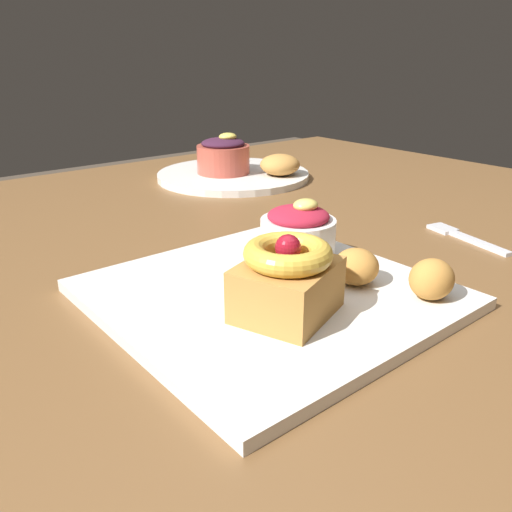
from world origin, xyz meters
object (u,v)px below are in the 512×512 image
at_px(front_plate, 269,294).
at_px(back_plate, 233,175).
at_px(cake_slice, 287,279).
at_px(fritter_front, 356,267).
at_px(back_ramekin, 223,156).
at_px(fritter_middle, 432,279).
at_px(back_pastry, 280,165).
at_px(berry_ramekin, 298,232).
at_px(fork, 462,236).

xyz_separation_m(front_plate, back_plate, (0.29, 0.44, 0.00)).
height_order(cake_slice, fritter_front, cake_slice).
bearing_deg(back_ramekin, cake_slice, -120.72).
xyz_separation_m(fritter_middle, back_ramekin, (0.17, 0.55, 0.01)).
distance_m(fritter_front, back_pastry, 0.48).
bearing_deg(back_pastry, fritter_front, -123.11).
distance_m(berry_ramekin, fritter_middle, 0.16).
bearing_deg(cake_slice, berry_ramekin, 42.32).
bearing_deg(back_pastry, fork, -94.14).
bearing_deg(cake_slice, front_plate, 65.68).
height_order(back_ramekin, back_pastry, back_ramekin).
bearing_deg(fritter_middle, berry_ramekin, 97.50).
xyz_separation_m(front_plate, back_pastry, (0.34, 0.36, 0.03)).
height_order(fritter_front, back_pastry, back_pastry).
bearing_deg(back_plate, back_pastry, -55.12).
bearing_deg(front_plate, fork, -4.39).
bearing_deg(fritter_front, fork, 5.06).
relative_size(fritter_front, back_pastry, 0.60).
bearing_deg(front_plate, back_plate, 56.61).
distance_m(berry_ramekin, fork, 0.24).
xyz_separation_m(fritter_middle, fork, (0.21, 0.09, -0.03)).
bearing_deg(berry_ramekin, fritter_middle, -82.50).
relative_size(cake_slice, back_plate, 0.37).
relative_size(cake_slice, berry_ramekin, 1.26).
xyz_separation_m(berry_ramekin, fritter_front, (-0.01, -0.09, -0.01)).
relative_size(fritter_middle, back_pastry, 0.59).
xyz_separation_m(fritter_front, back_pastry, (0.26, 0.41, 0.00)).
bearing_deg(fritter_front, fritter_middle, -66.84).
height_order(berry_ramekin, back_plate, berry_ramekin).
relative_size(fritter_middle, back_plate, 0.15).
height_order(fritter_middle, back_ramekin, back_ramekin).
bearing_deg(fritter_front, back_ramekin, 68.11).
height_order(fritter_middle, fork, fritter_middle).
height_order(fritter_front, fritter_middle, fritter_middle).
xyz_separation_m(back_plate, back_pastry, (0.05, -0.07, 0.03)).
relative_size(fritter_front, fork, 0.35).
xyz_separation_m(cake_slice, back_ramekin, (0.29, 0.49, -0.00)).
bearing_deg(fork, front_plate, 99.41).
bearing_deg(fritter_middle, fork, 22.55).
bearing_deg(back_plate, front_plate, -123.39).
relative_size(fritter_front, back_plate, 0.16).
bearing_deg(fork, fritter_middle, 126.34).
relative_size(fritter_front, fritter_middle, 1.02).
distance_m(back_ramekin, back_pastry, 0.11).
relative_size(back_ramekin, fork, 0.78).
xyz_separation_m(back_ramekin, back_pastry, (0.07, -0.08, -0.01)).
height_order(front_plate, fork, front_plate).
height_order(back_pastry, fork, back_pastry).
height_order(back_ramekin, fork, back_ramekin).
bearing_deg(back_pastry, front_plate, -133.16).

